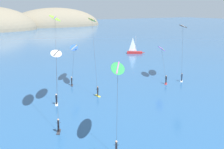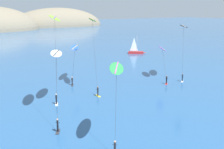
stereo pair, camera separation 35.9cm
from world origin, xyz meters
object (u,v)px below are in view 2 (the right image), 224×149
object	(u,v)px
kitesurfer_blue	(75,50)
kitesurfer_white	(56,56)
kitesurfer_lime	(55,25)
kitesurfer_purple	(163,51)
kitesurfer_yellow	(93,26)
kitesurfer_black	(184,29)
kitesurfer_green	(116,73)
sailboat_near	(137,52)

from	to	relation	value
kitesurfer_blue	kitesurfer_white	distance (m)	12.51
kitesurfer_lime	kitesurfer_purple	size ratio (longest dim) A/B	1.79
kitesurfer_yellow	kitesurfer_black	size ratio (longest dim) A/B	1.15
kitesurfer_lime	kitesurfer_purple	distance (m)	28.25
kitesurfer_lime	kitesurfer_purple	xyz separation A→B (m)	(26.21, 8.22, -6.62)
kitesurfer_blue	kitesurfer_green	xyz separation A→B (m)	(-7.90, -27.28, 1.61)
sailboat_near	kitesurfer_purple	bearing A→B (deg)	-117.84
kitesurfer_blue	kitesurfer_green	world-z (taller)	kitesurfer_green
kitesurfer_lime	kitesurfer_green	world-z (taller)	kitesurfer_lime
sailboat_near	kitesurfer_purple	size ratio (longest dim) A/B	0.75
kitesurfer_white	kitesurfer_black	bearing A→B (deg)	-0.58
kitesurfer_purple	kitesurfer_blue	bearing A→B (deg)	154.58
sailboat_near	kitesurfer_black	xyz separation A→B (m)	(-11.87, -30.94, 9.53)
sailboat_near	kitesurfer_blue	world-z (taller)	kitesurfer_blue
kitesurfer_yellow	kitesurfer_purple	world-z (taller)	kitesurfer_yellow
kitesurfer_white	kitesurfer_green	world-z (taller)	kitesurfer_green
sailboat_near	kitesurfer_black	distance (m)	34.48
kitesurfer_blue	kitesurfer_yellow	distance (m)	8.96
sailboat_near	kitesurfer_white	xyz separation A→B (m)	(-38.92, -30.66, 6.52)
kitesurfer_yellow	kitesurfer_black	xyz separation A→B (m)	(19.25, -2.79, -1.24)
kitesurfer_white	kitesurfer_lime	world-z (taller)	kitesurfer_lime
kitesurfer_yellow	kitesurfer_green	bearing A→B (deg)	-112.08
kitesurfer_green	kitesurfer_black	distance (m)	32.33
kitesurfer_blue	kitesurfer_green	distance (m)	28.44
kitesurfer_blue	kitesurfer_white	size ratio (longest dim) A/B	0.90
kitesurfer_yellow	kitesurfer_black	distance (m)	19.49
kitesurfer_white	sailboat_near	bearing A→B (deg)	38.23
kitesurfer_lime	kitesurfer_green	xyz separation A→B (m)	(2.06, -11.33, -4.43)
sailboat_near	kitesurfer_blue	xyz separation A→B (m)	(-31.30, -20.79, 5.66)
kitesurfer_green	kitesurfer_purple	size ratio (longest dim) A/B	1.15
kitesurfer_green	kitesurfer_black	bearing A→B (deg)	32.07
kitesurfer_yellow	kitesurfer_purple	xyz separation A→B (m)	(16.07, -0.36, -5.69)
kitesurfer_green	kitesurfer_purple	xyz separation A→B (m)	(24.15, 19.55, -2.19)
kitesurfer_lime	kitesurfer_green	distance (m)	12.34
kitesurfer_blue	kitesurfer_black	bearing A→B (deg)	-27.59
kitesurfer_blue	kitesurfer_green	bearing A→B (deg)	-106.16
kitesurfer_black	kitesurfer_purple	distance (m)	5.99
kitesurfer_blue	kitesurfer_lime	xyz separation A→B (m)	(-9.96, -15.95, 6.03)
kitesurfer_blue	kitesurfer_yellow	world-z (taller)	kitesurfer_yellow
kitesurfer_green	kitesurfer_yellow	bearing A→B (deg)	67.92
kitesurfer_white	kitesurfer_black	xyz separation A→B (m)	(27.05, -0.27, 3.01)
kitesurfer_blue	kitesurfer_purple	world-z (taller)	kitesurfer_blue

